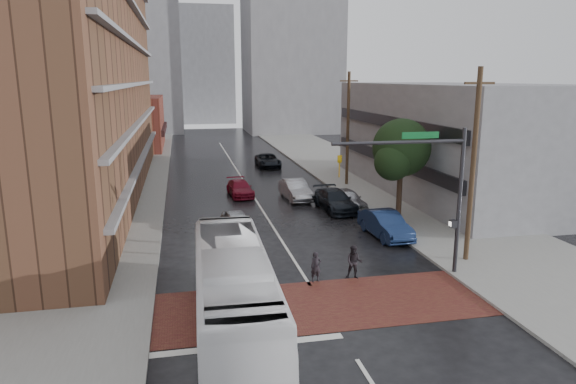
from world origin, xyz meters
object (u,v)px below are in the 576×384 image
object	(u,v)px
pedestrian_b	(354,262)
suv_travel	(268,160)
car_travel_a	(237,223)
car_travel_b	(295,190)
car_parked_mid	(335,200)
pedestrian_a	(316,267)
transit_bus	(234,290)
car_parked_near	(385,224)
car_travel_c	(240,188)
car_parked_far	(347,199)

from	to	relation	value
pedestrian_b	suv_travel	xyz separation A→B (m)	(1.26, 32.19, -0.11)
car_travel_a	car_travel_b	world-z (taller)	car_travel_b
car_parked_mid	pedestrian_b	bearing A→B (deg)	-106.45
pedestrian_a	transit_bus	bearing A→B (deg)	-143.34
car_travel_b	car_parked_near	size ratio (longest dim) A/B	1.00
transit_bus	car_travel_c	distance (m)	23.03
car_parked_mid	car_parked_far	xyz separation A→B (m)	(1.01, 0.30, -0.01)
car_travel_c	pedestrian_a	bearing A→B (deg)	-89.73
car_travel_a	suv_travel	size ratio (longest dim) A/B	0.78
car_travel_a	car_travel_c	size ratio (longest dim) A/B	0.92
car_travel_c	car_parked_near	size ratio (longest dim) A/B	0.91
pedestrian_b	car_parked_far	world-z (taller)	pedestrian_b
pedestrian_a	pedestrian_b	size ratio (longest dim) A/B	0.89
pedestrian_b	car_parked_far	xyz separation A→B (m)	(3.93, 13.00, -0.09)
pedestrian_b	car_travel_c	xyz separation A→B (m)	(-3.31, 18.83, -0.19)
suv_travel	car_parked_mid	distance (m)	19.56
car_travel_c	car_parked_near	world-z (taller)	car_parked_near
car_travel_c	car_parked_mid	size ratio (longest dim) A/B	0.85
transit_bus	car_parked_near	xyz separation A→B (m)	(10.19, 9.93, -0.83)
car_travel_b	car_parked_mid	bearing A→B (deg)	-65.84
transit_bus	car_parked_near	world-z (taller)	transit_bus
transit_bus	car_travel_a	size ratio (longest dim) A/B	2.89
car_travel_a	car_travel_b	distance (m)	9.92
car_travel_c	car_parked_mid	distance (m)	8.74
pedestrian_a	pedestrian_b	bearing A→B (deg)	-6.41
pedestrian_a	car_travel_a	bearing A→B (deg)	102.01
pedestrian_a	suv_travel	xyz separation A→B (m)	(3.15, 32.19, -0.02)
suv_travel	car_travel_b	bearing A→B (deg)	-91.23
transit_bus	pedestrian_a	world-z (taller)	transit_bus
car_travel_a	car_parked_mid	xyz separation A→B (m)	(7.63, 4.23, 0.06)
car_travel_a	car_parked_far	world-z (taller)	car_parked_far
car_travel_b	car_parked_mid	size ratio (longest dim) A/B	0.93
suv_travel	car_parked_near	xyz separation A→B (m)	(2.76, -26.26, 0.07)
car_travel_a	car_parked_near	size ratio (longest dim) A/B	0.84
car_parked_near	car_parked_far	distance (m)	7.07
pedestrian_b	car_parked_near	xyz separation A→B (m)	(4.02, 5.93, -0.04)
transit_bus	car_parked_mid	bearing A→B (deg)	63.05
car_parked_near	car_parked_mid	bearing A→B (deg)	95.19
transit_bus	suv_travel	distance (m)	36.96
car_travel_b	car_parked_near	xyz separation A→B (m)	(3.18, -10.76, 0.00)
suv_travel	car_parked_far	size ratio (longest dim) A/B	1.19
transit_bus	suv_travel	bearing A→B (deg)	80.01
car_travel_c	suv_travel	world-z (taller)	suv_travel
pedestrian_b	car_parked_mid	size ratio (longest dim) A/B	0.32
transit_bus	car_parked_far	size ratio (longest dim) A/B	2.70
suv_travel	car_parked_far	world-z (taller)	car_parked_far
car_parked_near	car_parked_mid	distance (m)	6.86
car_parked_mid	car_parked_far	world-z (taller)	car_parked_mid
pedestrian_b	suv_travel	world-z (taller)	pedestrian_b
car_parked_near	car_parked_far	bearing A→B (deg)	86.68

